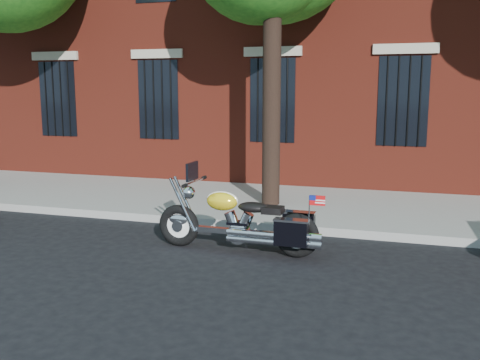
% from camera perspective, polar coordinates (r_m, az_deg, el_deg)
% --- Properties ---
extents(ground, '(120.00, 120.00, 0.00)m').
position_cam_1_polar(ground, '(8.51, -4.72, -7.29)').
color(ground, black).
rests_on(ground, ground).
extents(curb, '(40.00, 0.16, 0.15)m').
position_cam_1_polar(curb, '(9.73, -1.73, -4.61)').
color(curb, gray).
rests_on(curb, ground).
extents(sidewalk, '(40.00, 3.60, 0.15)m').
position_cam_1_polar(sidewalk, '(11.48, 1.28, -2.39)').
color(sidewalk, gray).
rests_on(sidewalk, ground).
extents(motorcycle, '(2.69, 0.78, 1.36)m').
position_cam_1_polar(motorcycle, '(8.15, 0.45, -4.67)').
color(motorcycle, black).
rests_on(motorcycle, ground).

